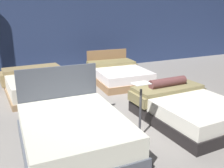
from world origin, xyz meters
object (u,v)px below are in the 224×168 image
bed_0 (74,132)px  bed_1 (187,108)px  bed_2 (37,84)px  price_sign (140,117)px  bed_3 (118,74)px

bed_0 → bed_1: bearing=1.6°
bed_0 → bed_2: bed_0 is taller
bed_1 → price_sign: size_ratio=2.09×
bed_2 → bed_3: (2.34, 0.04, -0.01)m
bed_1 → bed_2: (-2.35, 2.95, -0.00)m
bed_1 → bed_3: size_ratio=0.97×
bed_0 → bed_3: bed_0 is taller
bed_1 → bed_0: bearing=178.8°
bed_2 → price_sign: price_sign is taller
bed_3 → price_sign: bearing=-106.8°
bed_1 → price_sign: bearing=-172.6°
bed_0 → price_sign: bearing=-7.5°
bed_3 → bed_1: bearing=-86.4°
bed_0 → bed_2: 2.97m
bed_2 → price_sign: size_ratio=2.12×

